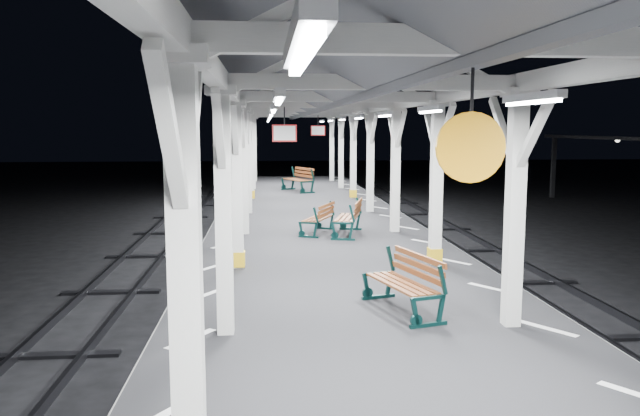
{
  "coord_description": "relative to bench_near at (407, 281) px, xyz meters",
  "views": [
    {
      "loc": [
        -1.44,
        -10.29,
        3.79
      ],
      "look_at": [
        -0.37,
        1.89,
        2.2
      ],
      "focal_mm": 35.0,
      "sensor_mm": 36.0,
      "label": 1
    }
  ],
  "objects": [
    {
      "name": "track_right",
      "position": [
        4.31,
        1.2,
        -1.39
      ],
      "size": [
        2.2,
        60.0,
        0.16
      ],
      "color": "#2D2D33",
      "rests_on": "ground"
    },
    {
      "name": "hazard_stripes_left",
      "position": [
        -3.14,
        1.2,
        -0.46
      ],
      "size": [
        1.0,
        48.0,
        0.01
      ],
      "primitive_type": "cube",
      "color": "silver",
      "rests_on": "platform"
    },
    {
      "name": "hazard_stripes_right",
      "position": [
        1.76,
        1.2,
        -0.46
      ],
      "size": [
        1.0,
        48.0,
        0.01
      ],
      "primitive_type": "cube",
      "color": "silver",
      "rests_on": "platform"
    },
    {
      "name": "bench_extra",
      "position": [
        -0.65,
        17.93,
        0.08
      ],
      "size": [
        1.4,
        2.02,
        1.03
      ],
      "rotation": [
        0.0,
        0.0,
        0.42
      ],
      "color": "#0B2B2A",
      "rests_on": "platform"
    },
    {
      "name": "track_left",
      "position": [
        -5.69,
        1.2,
        -1.39
      ],
      "size": [
        2.2,
        60.0,
        0.16
      ],
      "color": "#2D2D33",
      "rests_on": "ground"
    },
    {
      "name": "bench_far",
      "position": [
        -0.71,
        7.06,
        -0.04
      ],
      "size": [
        1.06,
        1.57,
        0.8
      ],
      "rotation": [
        0.0,
        0.0,
        -0.4
      ],
      "color": "#0B2B2A",
      "rests_on": "platform"
    },
    {
      "name": "bench_mid",
      "position": [
        0.06,
        6.76,
        0.02
      ],
      "size": [
        1.02,
        1.78,
        0.91
      ],
      "rotation": [
        0.0,
        0.0,
        -0.25
      ],
      "color": "#0B2B2A",
      "rests_on": "platform"
    },
    {
      "name": "ground",
      "position": [
        -0.69,
        1.2,
        -1.47
      ],
      "size": [
        120.0,
        120.0,
        0.0
      ],
      "primitive_type": "plane",
      "color": "black",
      "rests_on": "ground"
    },
    {
      "name": "platform",
      "position": [
        -0.69,
        1.2,
        -0.97
      ],
      "size": [
        6.0,
        50.0,
        1.0
      ],
      "primitive_type": "cube",
      "color": "black",
      "rests_on": "ground"
    },
    {
      "name": "canopy",
      "position": [
        -0.69,
        1.18,
        3.1
      ],
      "size": [
        5.4,
        49.0,
        4.65
      ],
      "color": "silver",
      "rests_on": "platform"
    },
    {
      "name": "bench_near",
      "position": [
        0.0,
        0.0,
        0.0
      ],
      "size": [
        1.02,
        1.72,
        0.88
      ],
      "rotation": [
        0.0,
        0.0,
        0.28
      ],
      "color": "#0B2B2A",
      "rests_on": "platform"
    }
  ]
}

